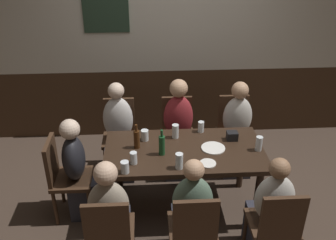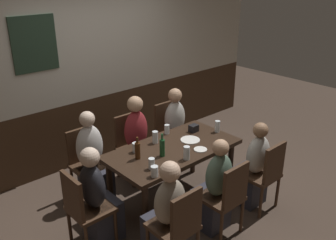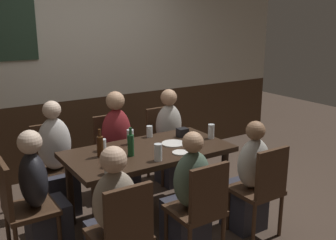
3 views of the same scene
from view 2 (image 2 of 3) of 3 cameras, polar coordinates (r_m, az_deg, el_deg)
ground_plane at (r=4.67m, az=0.72°, el=-12.44°), size 12.00×12.00×0.00m
wall_back at (r=5.33m, az=-11.48°, el=7.22°), size 6.40×0.13×2.60m
dining_table at (r=4.32m, az=0.76°, el=-5.37°), size 1.57×0.81×0.74m
chair_left_near at (r=3.51m, az=1.60°, el=-15.89°), size 0.40×0.40×0.88m
chair_right_far at (r=5.36m, az=0.21°, el=-1.42°), size 0.40×0.40×0.88m
chair_right_near at (r=4.42m, az=14.84°, el=-7.86°), size 0.40×0.40×0.88m
chair_mid_near at (r=3.93m, az=9.08°, el=-11.49°), size 0.40×0.40×0.88m
chair_head_west at (r=3.81m, az=-12.98°, el=-12.98°), size 0.40×0.40×0.88m
chair_mid_far at (r=4.96m, az=-5.72°, el=-3.60°), size 0.40×0.40×0.88m
chair_left_far at (r=4.64m, az=-12.61°, el=-6.06°), size 0.40×0.40×0.88m
person_left_near at (r=3.63m, az=-0.25°, el=-15.11°), size 0.34×0.37×1.10m
person_right_far at (r=5.25m, az=1.40°, el=-2.09°), size 0.34×0.37×1.14m
person_right_near at (r=4.52m, az=13.04°, el=-7.64°), size 0.34×0.37×1.08m
person_mid_near at (r=4.04m, az=7.21°, el=-11.05°), size 0.34×0.37×1.09m
person_head_west at (r=3.90m, az=-10.81°, el=-12.51°), size 0.37×0.34×1.11m
person_mid_far at (r=4.84m, az=-4.59°, el=-4.12°), size 0.34×0.37×1.19m
person_left_far at (r=4.52m, az=-11.56°, el=-6.89°), size 0.34×0.37×1.17m
pint_glass_pale at (r=4.70m, az=7.69°, el=-1.05°), size 0.07×0.07×0.15m
pint_glass_stout at (r=4.18m, az=-5.04°, el=-4.37°), size 0.08×0.08×0.11m
highball_clear at (r=4.37m, az=-2.01°, el=-2.80°), size 0.07×0.07×0.15m
tumbler_short at (r=3.71m, az=-2.11°, el=-8.03°), size 0.08×0.08×0.11m
beer_glass_half at (r=4.61m, az=-0.17°, el=-1.54°), size 0.06×0.06×0.12m
beer_glass_tall at (r=3.84m, az=-2.57°, el=-6.83°), size 0.07×0.07×0.12m
tumbler_water at (r=4.01m, az=2.91°, el=-5.26°), size 0.07×0.07×0.15m
beer_bottle_green at (r=4.06m, az=-0.91°, el=-4.25°), size 0.06×0.06×0.27m
beer_bottle_brown at (r=4.02m, az=-4.75°, el=-4.70°), size 0.06×0.06×0.26m
plate_white_large at (r=4.46m, az=3.44°, el=-3.10°), size 0.24×0.24×0.01m
plate_white_small at (r=4.24m, az=5.06°, el=-4.59°), size 0.15×0.15×0.01m
condiment_caddy at (r=4.69m, az=4.01°, el=-1.28°), size 0.11×0.09×0.09m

